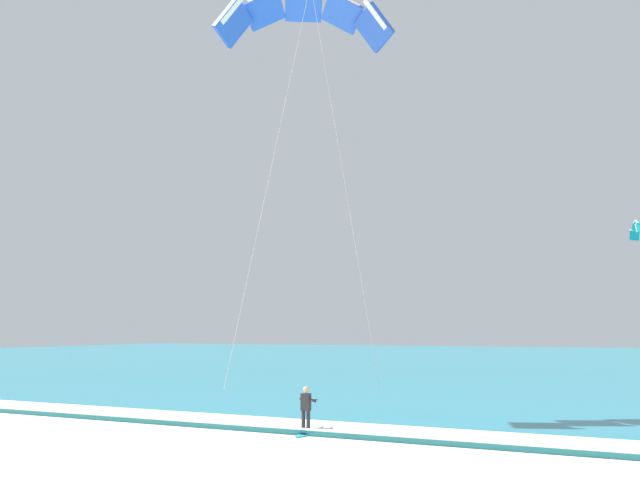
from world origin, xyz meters
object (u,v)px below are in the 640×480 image
(kite_primary, at_px, (304,15))
(kite_distant, at_px, (638,227))
(kitesurfer, at_px, (306,408))
(surfboard, at_px, (306,434))

(kite_primary, distance_m, kite_distant, 34.88)
(kitesurfer, bearing_deg, surfboard, -93.53)
(kite_distant, bearing_deg, kite_primary, -119.35)
(surfboard, xyz_separation_m, kite_distant, (15.00, 33.52, 12.10))
(kite_primary, bearing_deg, surfboard, -63.69)
(surfboard, xyz_separation_m, kite_primary, (-1.81, 3.65, 18.57))
(kitesurfer, xyz_separation_m, kite_primary, (-1.81, 3.63, 17.66))
(kite_primary, xyz_separation_m, kite_distant, (16.80, 29.87, -6.47))
(surfboard, relative_size, kite_distant, 0.35)
(surfboard, distance_m, kite_distant, 38.67)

